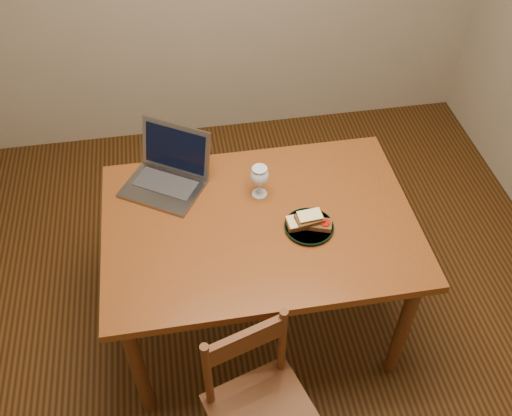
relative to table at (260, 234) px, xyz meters
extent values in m
cube|color=black|center=(0.07, 0.00, -0.66)|extent=(3.20, 3.20, 0.02)
cube|color=#49250C|center=(0.00, 0.00, 0.07)|extent=(1.30, 0.90, 0.04)
cylinder|color=#41200D|center=(-0.57, -0.37, -0.30)|extent=(0.06, 0.06, 0.70)
cylinder|color=#41200D|center=(0.57, -0.37, -0.30)|extent=(0.06, 0.06, 0.70)
cylinder|color=#41200D|center=(-0.57, 0.37, -0.30)|extent=(0.06, 0.06, 0.70)
cylinder|color=#41200D|center=(0.57, 0.37, -0.30)|extent=(0.06, 0.06, 0.70)
cube|color=#41200D|center=(-0.10, -0.67, -0.27)|extent=(0.47, 0.45, 0.04)
cube|color=#41200D|center=(-0.14, -0.54, 0.06)|extent=(0.30, 0.12, 0.11)
cylinder|color=black|center=(0.19, -0.07, 0.09)|extent=(0.20, 0.20, 0.02)
cube|color=slate|center=(-0.39, 0.25, 0.09)|extent=(0.40, 0.37, 0.01)
cube|color=slate|center=(-0.31, 0.38, 0.21)|extent=(0.32, 0.23, 0.22)
cube|color=black|center=(-0.31, 0.38, 0.21)|extent=(0.27, 0.20, 0.18)
camera|label=1|loc=(-0.28, -1.57, 1.84)|focal=40.00mm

